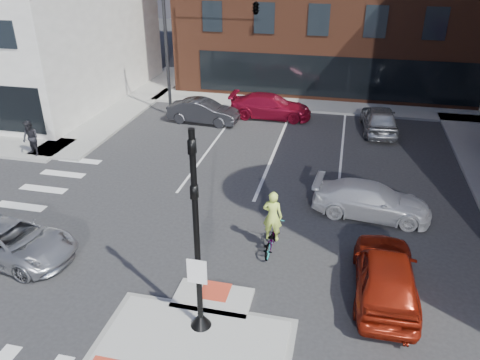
% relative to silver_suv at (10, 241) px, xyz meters
% --- Properties ---
extents(ground, '(120.00, 120.00, 0.00)m').
position_rel_silver_suv_xyz_m(ground, '(7.46, -2.20, -0.66)').
color(ground, '#28282B').
rests_on(ground, ground).
extents(refuge_island, '(5.40, 4.65, 0.13)m').
position_rel_silver_suv_xyz_m(refuge_island, '(7.46, -2.46, -0.61)').
color(refuge_island, gray).
rests_on(refuge_island, ground).
extents(sidewalk_nw, '(23.50, 20.50, 0.15)m').
position_rel_silver_suv_xyz_m(sidewalk_nw, '(-9.30, 13.09, -0.59)').
color(sidewalk_nw, gray).
rests_on(sidewalk_nw, ground).
extents(sidewalk_n, '(26.00, 3.00, 0.15)m').
position_rel_silver_suv_xyz_m(sidewalk_n, '(10.46, 19.80, -0.59)').
color(sidewalk_n, gray).
rests_on(sidewalk_n, ground).
extents(signal_pole, '(0.60, 0.60, 5.98)m').
position_rel_silver_suv_xyz_m(signal_pole, '(7.46, -1.81, 1.69)').
color(signal_pole, black).
rests_on(signal_pole, refuge_island).
extents(mast_arm_signal, '(6.10, 2.24, 8.00)m').
position_rel_silver_suv_xyz_m(mast_arm_signal, '(3.99, 15.80, 5.55)').
color(mast_arm_signal, black).
rests_on(mast_arm_signal, ground).
extents(silver_suv, '(5.00, 2.78, 1.32)m').
position_rel_silver_suv_xyz_m(silver_suv, '(0.00, 0.00, 0.00)').
color(silver_suv, '#ABACB2').
rests_on(silver_suv, ground).
extents(red_sedan, '(1.92, 4.67, 1.58)m').
position_rel_silver_suv_xyz_m(red_sedan, '(12.61, 0.88, 0.13)').
color(red_sedan, maroon).
rests_on(red_sedan, ground).
extents(white_pickup, '(4.82, 2.30, 1.36)m').
position_rel_silver_suv_xyz_m(white_pickup, '(12.29, 5.80, 0.02)').
color(white_pickup, white).
rests_on(white_pickup, ground).
extents(bg_car_dark, '(4.44, 1.79, 1.43)m').
position_rel_silver_suv_xyz_m(bg_car_dark, '(2.43, 14.93, 0.06)').
color(bg_car_dark, '#242529').
rests_on(bg_car_dark, ground).
extents(bg_car_silver, '(2.20, 4.76, 1.58)m').
position_rel_silver_suv_xyz_m(bg_car_silver, '(12.91, 15.71, 0.13)').
color(bg_car_silver, '#9FA2A6').
rests_on(bg_car_silver, ground).
extents(bg_car_red, '(5.15, 2.12, 1.49)m').
position_rel_silver_suv_xyz_m(bg_car_red, '(6.29, 16.79, 0.08)').
color(bg_car_red, maroon).
rests_on(bg_car_red, ground).
extents(cyclist, '(0.78, 1.93, 2.35)m').
position_rel_silver_suv_xyz_m(cyclist, '(8.78, 2.50, 0.13)').
color(cyclist, '#3F3F44').
rests_on(cyclist, ground).
extents(pedestrian_a, '(1.07, 0.95, 1.83)m').
position_rel_silver_suv_xyz_m(pedestrian_a, '(-4.54, 7.80, 0.40)').
color(pedestrian_a, black).
rests_on(pedestrian_a, sidewalk_nw).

